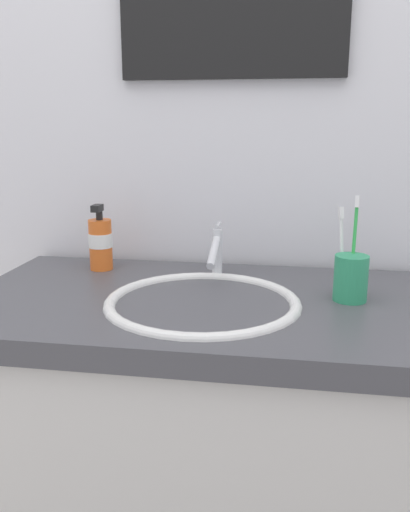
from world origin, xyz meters
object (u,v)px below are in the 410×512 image
(toothbrush_cup, at_px, (351,278))
(toothbrush_white, at_px, (342,245))
(faucet, at_px, (216,251))
(soap_dispenser, at_px, (101,243))
(toothbrush_green, at_px, (354,240))

(toothbrush_cup, height_order, toothbrush_white, toothbrush_white)
(faucet, bearing_deg, soap_dispenser, 174.25)
(faucet, xyz_separation_m, toothbrush_green, (0.30, -0.09, 0.06))
(toothbrush_green, relative_size, soap_dispenser, 1.27)
(faucet, distance_m, toothbrush_white, 0.29)
(toothbrush_cup, distance_m, toothbrush_white, 0.07)
(toothbrush_cup, xyz_separation_m, toothbrush_white, (-0.02, 0.03, 0.06))
(toothbrush_cup, bearing_deg, toothbrush_white, 119.50)
(toothbrush_white, bearing_deg, toothbrush_green, -19.67)
(faucet, relative_size, toothbrush_cup, 1.58)
(faucet, height_order, toothbrush_white, toothbrush_white)
(faucet, distance_m, toothbrush_cup, 0.31)
(faucet, xyz_separation_m, toothbrush_white, (0.27, -0.09, 0.04))
(faucet, distance_m, soap_dispenser, 0.29)
(toothbrush_white, bearing_deg, toothbrush_cup, -60.50)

